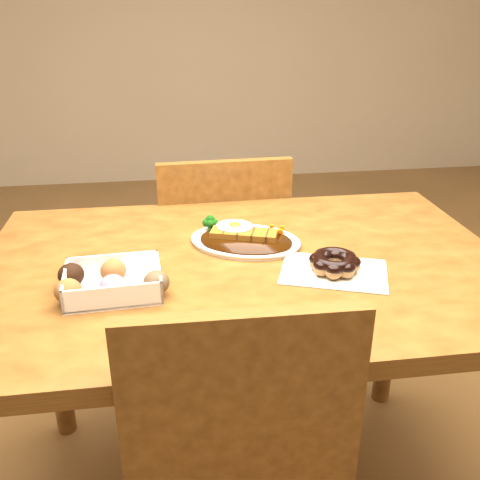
{
  "coord_description": "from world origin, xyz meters",
  "views": [
    {
      "loc": [
        -0.17,
        -1.08,
        1.29
      ],
      "look_at": [
        -0.02,
        -0.02,
        0.81
      ],
      "focal_mm": 40.0,
      "sensor_mm": 36.0,
      "label": 1
    }
  ],
  "objects": [
    {
      "name": "table",
      "position": [
        0.0,
        0.0,
        0.65
      ],
      "size": [
        1.2,
        0.8,
        0.75
      ],
      "color": "#532E10",
      "rests_on": "ground"
    },
    {
      "name": "chair_far",
      "position": [
        -0.0,
        0.53,
        0.48
      ],
      "size": [
        0.43,
        0.43,
        0.87
      ],
      "rotation": [
        0.0,
        0.0,
        3.18
      ],
      "color": "#532E10",
      "rests_on": "ground"
    },
    {
      "name": "katsu_curry_plate",
      "position": [
        0.01,
        0.1,
        0.76
      ],
      "size": [
        0.32,
        0.27,
        0.05
      ],
      "rotation": [
        0.0,
        0.0,
        -0.39
      ],
      "color": "white",
      "rests_on": "table"
    },
    {
      "name": "donut_box",
      "position": [
        -0.29,
        -0.1,
        0.78
      ],
      "size": [
        0.23,
        0.16,
        0.05
      ],
      "rotation": [
        0.0,
        0.0,
        0.06
      ],
      "color": "white",
      "rests_on": "table"
    },
    {
      "name": "pon_de_ring",
      "position": [
        0.18,
        -0.08,
        0.77
      ],
      "size": [
        0.27,
        0.23,
        0.04
      ],
      "rotation": [
        0.0,
        0.0,
        -0.34
      ],
      "color": "silver",
      "rests_on": "table"
    }
  ]
}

